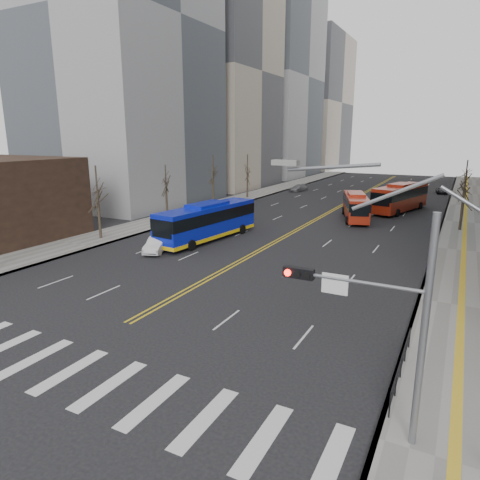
# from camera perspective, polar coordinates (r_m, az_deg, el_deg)

# --- Properties ---
(ground) EXTENTS (220.00, 220.00, 0.00)m
(ground) POSITION_cam_1_polar(r_m,az_deg,el_deg) (22.08, -23.83, -14.98)
(ground) COLOR black
(sidewalk_right) EXTENTS (7.00, 130.00, 0.15)m
(sidewalk_right) POSITION_cam_1_polar(r_m,az_deg,el_deg) (57.54, 28.80, 1.93)
(sidewalk_right) COLOR gray
(sidewalk_right) RESTS_ON ground
(sidewalk_left) EXTENTS (5.00, 130.00, 0.15)m
(sidewalk_left) POSITION_cam_1_polar(r_m,az_deg,el_deg) (65.95, -2.14, 4.94)
(sidewalk_left) COLOR gray
(sidewalk_left) RESTS_ON ground
(crosswalk) EXTENTS (26.70, 4.00, 0.01)m
(crosswalk) POSITION_cam_1_polar(r_m,az_deg,el_deg) (22.08, -23.83, -14.96)
(crosswalk) COLOR silver
(crosswalk) RESTS_ON ground
(centerline) EXTENTS (0.55, 100.00, 0.01)m
(centerline) POSITION_cam_1_polar(r_m,az_deg,el_deg) (69.21, 14.10, 4.90)
(centerline) COLOR gold
(centerline) RESTS_ON ground
(office_towers) EXTENTS (83.00, 134.00, 58.00)m
(office_towers) POSITION_cam_1_polar(r_m,az_deg,el_deg) (82.79, 17.66, 22.72)
(office_towers) COLOR #99999C
(office_towers) RESTS_ON ground
(signal_mast) EXTENTS (5.37, 0.37, 9.39)m
(signal_mast) POSITION_cam_1_polar(r_m,az_deg,el_deg) (14.76, 17.98, -8.12)
(signal_mast) COLOR gray
(signal_mast) RESTS_ON ground
(pedestrian_railing) EXTENTS (0.06, 6.06, 1.02)m
(pedestrian_railing) POSITION_cam_1_polar(r_m,az_deg,el_deg) (20.01, 20.72, -15.11)
(pedestrian_railing) COLOR black
(pedestrian_railing) RESTS_ON sidewalk_right
(street_trees) EXTENTS (35.20, 47.20, 7.60)m
(street_trees) POSITION_cam_1_polar(r_m,az_deg,el_deg) (51.83, 1.10, 7.88)
(street_trees) COLOR #2E241C
(street_trees) RESTS_ON ground
(blue_bus) EXTENTS (4.21, 13.16, 3.74)m
(blue_bus) POSITION_cam_1_polar(r_m,az_deg,el_deg) (42.63, -4.33, 2.61)
(blue_bus) COLOR #0C1CBF
(blue_bus) RESTS_ON ground
(red_bus_near) EXTENTS (5.51, 10.67, 3.33)m
(red_bus_near) POSITION_cam_1_polar(r_m,az_deg,el_deg) (54.95, 15.17, 4.57)
(red_bus_near) COLOR #A92512
(red_bus_near) RESTS_ON ground
(red_bus_far) EXTENTS (5.94, 12.59, 3.87)m
(red_bus_far) POSITION_cam_1_polar(r_m,az_deg,el_deg) (62.57, 20.61, 5.51)
(red_bus_far) COLOR #A92512
(red_bus_far) RESTS_ON ground
(car_white) EXTENTS (2.83, 4.41, 1.37)m
(car_white) POSITION_cam_1_polar(r_m,az_deg,el_deg) (39.01, -10.99, -0.58)
(car_white) COLOR silver
(car_white) RESTS_ON ground
(car_dark_mid) EXTENTS (2.03, 4.24, 1.40)m
(car_dark_mid) POSITION_cam_1_polar(r_m,az_deg,el_deg) (69.33, 18.98, 5.16)
(car_dark_mid) COLOR black
(car_dark_mid) RESTS_ON ground
(car_silver) EXTENTS (2.95, 4.70, 1.27)m
(car_silver) POSITION_cam_1_polar(r_m,az_deg,el_deg) (81.25, 7.82, 6.89)
(car_silver) COLOR gray
(car_silver) RESTS_ON ground
(car_dark_far) EXTENTS (2.24, 4.00, 1.06)m
(car_dark_far) POSITION_cam_1_polar(r_m,az_deg,el_deg) (85.45, 25.29, 5.97)
(car_dark_far) COLOR black
(car_dark_far) RESTS_ON ground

